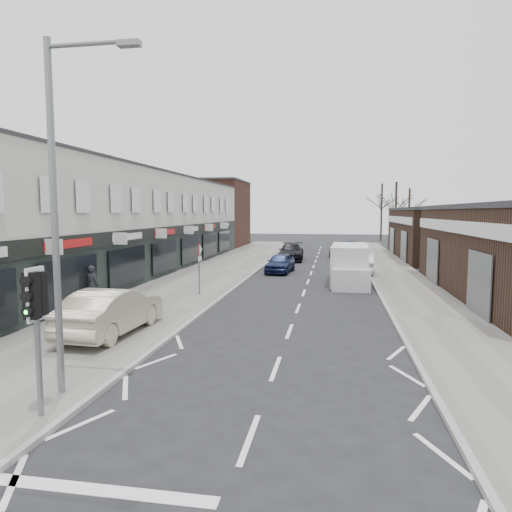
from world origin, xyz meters
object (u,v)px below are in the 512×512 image
at_px(warning_sign, 200,254).
at_px(sedan_on_pavement, 112,311).
at_px(street_lamp, 61,199).
at_px(parked_car_right_c, 349,246).
at_px(parked_car_right_b, 340,248).
at_px(pedestrian, 92,285).
at_px(parked_car_left_b, 291,252).
at_px(white_van, 350,265).
at_px(parked_car_left_a, 280,263).
at_px(parked_car_right_a, 362,263).
at_px(traffic_light, 36,307).

height_order(warning_sign, sedan_on_pavement, warning_sign).
height_order(street_lamp, parked_car_right_c, street_lamp).
bearing_deg(sedan_on_pavement, warning_sign, -93.67).
bearing_deg(parked_car_right_b, sedan_on_pavement, 80.85).
distance_m(pedestrian, parked_car_right_c, 34.07).
distance_m(warning_sign, parked_car_left_b, 18.65).
height_order(pedestrian, parked_car_right_b, pedestrian).
height_order(white_van, parked_car_left_b, white_van).
height_order(parked_car_left_a, parked_car_left_b, parked_car_left_b).
height_order(parked_car_left_b, parked_car_right_a, parked_car_left_b).
xyz_separation_m(parked_car_right_a, parked_car_right_b, (-1.30, 12.69, 0.05)).
distance_m(parked_car_left_a, parked_car_right_b, 13.77).
bearing_deg(sedan_on_pavement, parked_car_right_a, -115.25).
relative_size(white_van, parked_car_left_b, 1.16).
distance_m(traffic_light, white_van, 20.89).
bearing_deg(parked_car_right_b, parked_car_right_c, -95.17).
bearing_deg(sedan_on_pavement, street_lamp, 108.77).
distance_m(sedan_on_pavement, parked_car_left_b, 26.40).
xyz_separation_m(street_lamp, parked_car_left_b, (2.33, 31.16, -3.86)).
height_order(street_lamp, sedan_on_pavement, street_lamp).
distance_m(traffic_light, parked_car_left_b, 32.49).
bearing_deg(parked_car_left_b, white_van, -72.07).
relative_size(parked_car_left_b, parked_car_right_a, 1.18).
bearing_deg(parked_car_right_b, traffic_light, 85.66).
distance_m(sedan_on_pavement, pedestrian, 5.42).
bearing_deg(parked_car_right_c, parked_car_right_b, 83.50).
relative_size(parked_car_left_b, parked_car_right_c, 1.24).
bearing_deg(parked_car_left_b, sedan_on_pavement, -100.69).
distance_m(traffic_light, warning_sign, 14.04).
bearing_deg(traffic_light, parked_car_right_a, 72.00).
bearing_deg(pedestrian, parked_car_right_c, -100.33).
xyz_separation_m(traffic_light, parked_car_right_c, (7.63, 42.33, -1.80)).
distance_m(white_van, parked_car_right_a, 4.77).
bearing_deg(warning_sign, white_van, 36.37).
xyz_separation_m(parked_car_left_b, parked_car_right_c, (5.43, 9.96, -0.15)).
distance_m(sedan_on_pavement, parked_car_right_b, 31.83).
xyz_separation_m(warning_sign, parked_car_right_b, (7.36, 22.99, -1.42)).
height_order(parked_car_right_a, parked_car_right_c, parked_car_right_a).
relative_size(pedestrian, parked_car_left_b, 0.35).
bearing_deg(street_lamp, traffic_light, -84.12).
bearing_deg(street_lamp, white_van, 69.12).
bearing_deg(pedestrian, white_van, -131.24).
bearing_deg(pedestrian, parked_car_left_a, -106.61).
bearing_deg(parked_car_right_c, warning_sign, 77.94).
relative_size(traffic_light, parked_car_right_c, 0.73).
bearing_deg(street_lamp, parked_car_right_b, 79.36).
relative_size(pedestrian, parked_car_left_a, 0.44).
distance_m(street_lamp, parked_car_right_b, 36.62).
bearing_deg(sedan_on_pavement, white_van, -119.91).
xyz_separation_m(white_van, sedan_on_pavement, (-8.51, -13.42, -0.19)).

